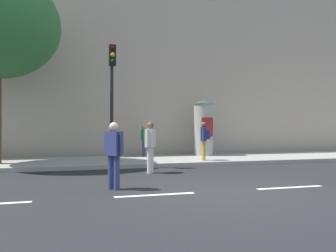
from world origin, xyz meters
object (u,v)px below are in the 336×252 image
at_px(poster_column, 204,127).
at_px(pedestrian_tallest, 150,143).
at_px(pedestrian_in_light_jacket, 114,150).
at_px(traffic_light, 112,84).
at_px(pedestrian_in_red_top, 204,138).
at_px(pedestrian_with_backpack, 144,138).

xyz_separation_m(poster_column, pedestrian_tallest, (-3.69, -4.56, -0.52)).
relative_size(pedestrian_in_light_jacket, pedestrian_tallest, 0.96).
bearing_deg(pedestrian_tallest, traffic_light, 122.64).
relative_size(pedestrian_in_red_top, pedestrian_with_backpack, 1.06).
bearing_deg(poster_column, pedestrian_tallest, -129.03).
height_order(pedestrian_in_red_top, pedestrian_with_backpack, pedestrian_in_red_top).
distance_m(pedestrian_in_red_top, pedestrian_with_backpack, 3.29).
height_order(traffic_light, poster_column, traffic_light).
xyz_separation_m(traffic_light, pedestrian_tallest, (1.05, -1.64, -2.08)).
relative_size(pedestrian_tallest, pedestrian_with_backpack, 1.13).
height_order(traffic_light, pedestrian_in_red_top, traffic_light).
relative_size(traffic_light, pedestrian_in_red_top, 2.76).
distance_m(poster_column, pedestrian_in_red_top, 2.61).
height_order(traffic_light, pedestrian_tallest, traffic_light).
bearing_deg(pedestrian_tallest, pedestrian_in_red_top, 38.00).
bearing_deg(pedestrian_in_red_top, pedestrian_in_light_jacket, -131.50).
bearing_deg(pedestrian_in_light_jacket, pedestrian_tallest, 60.52).
xyz_separation_m(traffic_light, pedestrian_with_backpack, (1.85, 3.16, -2.05)).
bearing_deg(pedestrian_with_backpack, pedestrian_in_red_top, -53.27).
bearing_deg(traffic_light, pedestrian_tallest, -57.36).
xyz_separation_m(pedestrian_in_light_jacket, pedestrian_in_red_top, (4.28, 4.83, 0.14)).
bearing_deg(pedestrian_with_backpack, traffic_light, -120.30).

